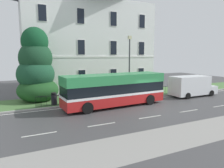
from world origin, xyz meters
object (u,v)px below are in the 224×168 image
Objects in this scene: white_panel_van at (192,86)px; litter_bin at (54,98)px; street_lamp_post at (129,62)px; evergreen_tree at (36,71)px; georgian_townhouse at (86,38)px; single_decker_bus at (115,89)px.

white_panel_van is 4.85× the size of litter_bin.
street_lamp_post is at bearing 163.48° from white_panel_van.
litter_bin is (1.18, -2.70, -2.44)m from evergreen_tree.
white_panel_van is (8.91, -11.40, -5.91)m from georgian_townhouse.
evergreen_tree is 3.83m from litter_bin.
street_lamp_post is at bearing 36.27° from single_decker_bus.
evergreen_tree is at bearing 137.50° from single_decker_bus.
evergreen_tree is 9.63m from street_lamp_post.
georgian_townhouse reaches higher than single_decker_bus.
evergreen_tree is 1.13× the size of street_lamp_post.
evergreen_tree is at bearing -137.90° from georgian_townhouse.
georgian_townhouse is 12.94m from litter_bin.
single_decker_bus is 1.49× the size of street_lamp_post.
litter_bin is (-15.12, 2.02, -0.49)m from white_panel_van.
street_lamp_post is at bearing 0.65° from litter_bin.
single_decker_bus is 8.34× the size of litter_bin.
white_panel_van is (10.01, 0.36, -0.36)m from single_decker_bus.
evergreen_tree is (-7.39, -6.68, -3.95)m from georgian_townhouse.
georgian_townhouse is 2.61× the size of street_lamp_post.
single_decker_bus is 10.03m from white_panel_van.
street_lamp_post reaches higher than single_decker_bus.
street_lamp_post is at bearing -15.75° from evergreen_tree.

